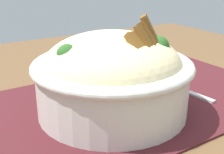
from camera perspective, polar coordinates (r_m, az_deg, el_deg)
The scene contains 4 objects.
table at distance 0.47m, azimuth 1.00°, elevation -12.98°, with size 1.08×0.99×0.71m.
placemat at distance 0.47m, azimuth 3.93°, elevation -4.32°, with size 0.48×0.28×0.00m, color #47191E.
bowl at distance 0.41m, azimuth 0.05°, elevation 0.57°, with size 0.24×0.24×0.14m.
fork at distance 0.51m, azimuth 12.44°, elevation -2.10°, with size 0.03×0.13×0.00m.
Camera 1 is at (-0.21, -0.33, 0.90)m, focal length 48.11 mm.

